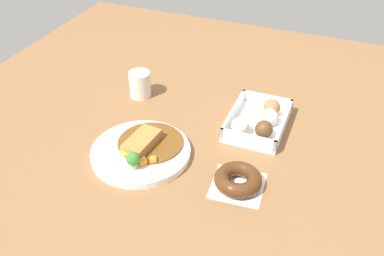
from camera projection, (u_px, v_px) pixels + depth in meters
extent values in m
plane|color=brown|center=(204.00, 149.00, 1.09)|extent=(1.60, 1.60, 0.00)
cylinder|color=white|center=(141.00, 152.00, 1.06)|extent=(0.25, 0.25, 0.02)
cylinder|color=brown|center=(151.00, 142.00, 1.08)|extent=(0.16, 0.16, 0.01)
cube|color=#A87538|center=(142.00, 142.00, 1.05)|extent=(0.11, 0.07, 0.02)
cylinder|color=white|center=(125.00, 155.00, 1.04)|extent=(0.06, 0.06, 0.00)
ellipsoid|color=yellow|center=(125.00, 152.00, 1.03)|extent=(0.03, 0.03, 0.01)
cylinder|color=#8CB766|center=(134.00, 166.00, 1.00)|extent=(0.01, 0.01, 0.02)
sphere|color=#387A2D|center=(133.00, 159.00, 0.98)|extent=(0.03, 0.03, 0.03)
cube|color=orange|center=(143.00, 162.00, 1.01)|extent=(0.02, 0.02, 0.02)
cube|color=orange|center=(153.00, 160.00, 1.01)|extent=(0.02, 0.02, 0.01)
cube|color=white|center=(257.00, 125.00, 1.16)|extent=(0.21, 0.15, 0.01)
cube|color=white|center=(248.00, 139.00, 1.07)|extent=(0.01, 0.15, 0.03)
cube|color=white|center=(267.00, 100.00, 1.22)|extent=(0.01, 0.15, 0.03)
cube|color=white|center=(284.00, 124.00, 1.13)|extent=(0.21, 0.01, 0.03)
cube|color=white|center=(233.00, 113.00, 1.17)|extent=(0.21, 0.01, 0.03)
sphere|color=brown|center=(264.00, 129.00, 1.10)|extent=(0.05, 0.05, 0.05)
sphere|color=silver|center=(269.00, 117.00, 1.14)|extent=(0.05, 0.05, 0.05)
sphere|color=#9E6B3D|center=(272.00, 108.00, 1.18)|extent=(0.05, 0.05, 0.05)
sphere|color=#EFE5C6|center=(240.00, 126.00, 1.11)|extent=(0.05, 0.05, 0.05)
cube|color=white|center=(238.00, 185.00, 0.98)|extent=(0.13, 0.13, 0.00)
torus|color=#4C2B14|center=(238.00, 180.00, 0.97)|extent=(0.11, 0.11, 0.04)
cylinder|color=silver|center=(140.00, 84.00, 1.27)|extent=(0.06, 0.06, 0.08)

